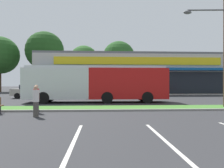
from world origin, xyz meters
TOP-DOWN VIEW (x-y plane):
  - grass_median at (0.00, 14.00)m, footprint 56.00×2.20m
  - curb_lip at (0.00, 12.78)m, footprint 56.00×0.24m
  - parking_stripe_0 at (-3.75, 5.98)m, footprint 0.12×4.80m
  - parking_stripe_1 at (-1.02, 5.96)m, footprint 0.12×4.80m
  - storefront_building at (2.56, 36.96)m, footprint 29.94×15.26m
  - tree_far_left at (-22.79, 43.55)m, footprint 7.38×7.38m
  - tree_left at (-13.99, 43.33)m, footprint 7.58×7.58m
  - tree_mid_left at (-6.46, 46.49)m, footprint 6.13×6.13m
  - tree_mid at (1.00, 45.20)m, footprint 6.78×6.78m
  - utility_pole at (5.48, 13.86)m, footprint 3.03×2.40m
  - city_bus at (-3.31, 19.11)m, footprint 12.67×2.68m
  - car_2 at (-10.89, 25.04)m, footprint 4.39×1.96m
  - pedestrian_near_bench at (-6.26, 10.75)m, footprint 0.32×0.32m
  - pedestrian_by_pole at (-6.69, 12.31)m, footprint 0.33×0.33m

SIDE VIEW (x-z plane):
  - parking_stripe_0 at x=-3.75m, z-range 0.00..0.01m
  - parking_stripe_1 at x=-1.02m, z-range 0.00..0.01m
  - grass_median at x=0.00m, z-range 0.00..0.12m
  - curb_lip at x=0.00m, z-range 0.00..0.12m
  - car_2 at x=-10.89m, z-range 0.03..1.56m
  - pedestrian_near_bench at x=-6.26m, z-range 0.00..1.61m
  - pedestrian_by_pole at x=-6.69m, z-range 0.00..1.64m
  - city_bus at x=-3.31m, z-range 0.14..3.39m
  - storefront_building at x=2.56m, z-range 0.00..6.30m
  - utility_pole at x=5.48m, z-range 0.34..9.72m
  - tree_mid_left at x=-6.46m, z-range 1.85..11.73m
  - tree_mid at x=1.00m, z-range 1.92..12.56m
  - tree_far_left at x=-22.79m, z-range 1.80..12.80m
  - tree_left at x=-13.99m, z-range 2.22..14.25m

